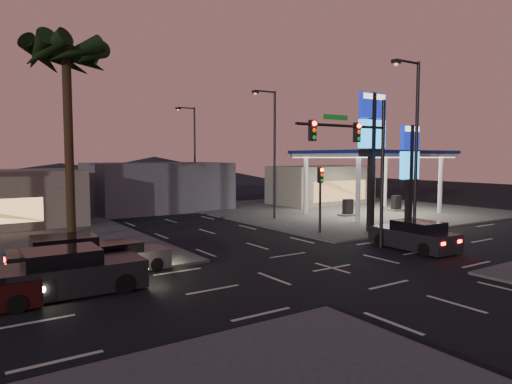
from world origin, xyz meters
TOP-DOWN VIEW (x-y plane):
  - ground at (0.00, 0.00)m, footprint 140.00×140.00m
  - corner_lot_ne at (16.00, 16.00)m, footprint 24.00×24.00m
  - gas_station at (16.00, 12.00)m, footprint 12.20×8.20m
  - convenience_store at (18.00, 21.00)m, footprint 10.00×6.00m
  - pylon_sign_tall at (8.50, 5.50)m, footprint 2.20×0.35m
  - pylon_sign_short at (11.00, 4.50)m, footprint 1.60×0.35m
  - traffic_signal_mast at (3.76, 1.99)m, footprint 6.10×0.39m
  - pedestal_signal at (5.50, 6.98)m, footprint 0.32×0.39m
  - streetlight_near at (6.79, 1.00)m, footprint 2.14×0.25m
  - streetlight_mid at (6.79, 14.00)m, footprint 2.14×0.25m
  - streetlight_far at (6.79, 28.00)m, footprint 2.14×0.25m
  - palm_a at (-9.00, 9.50)m, footprint 4.41×4.41m
  - building_far_mid at (2.00, 26.00)m, footprint 12.00×9.00m
  - hill_right at (15.00, 60.00)m, footprint 50.00×50.00m
  - hill_center at (0.00, 60.00)m, footprint 60.00×60.00m
  - car_lane_a_front at (-10.54, 2.39)m, footprint 5.18×2.27m
  - car_lane_b_front at (-8.06, 4.57)m, footprint 4.15×1.91m
  - car_lane_b_mid at (-9.92, 5.25)m, footprint 5.19×2.37m
  - suv_station at (6.50, 0.59)m, footprint 2.22×4.77m

SIDE VIEW (x-z plane):
  - ground at x=0.00m, z-range 0.00..0.00m
  - corner_lot_ne at x=16.00m, z-range 0.00..0.12m
  - car_lane_b_front at x=-8.06m, z-range -0.05..1.28m
  - suv_station at x=6.50m, z-range -0.06..1.50m
  - car_lane_b_mid at x=-9.92m, z-range -0.06..1.60m
  - car_lane_a_front at x=-10.54m, z-range -0.06..1.61m
  - convenience_store at x=18.00m, z-range 0.00..4.00m
  - hill_center at x=0.00m, z-range 0.00..4.00m
  - building_far_mid at x=2.00m, z-range 0.00..4.40m
  - hill_right at x=15.00m, z-range 0.00..5.00m
  - pedestal_signal at x=5.50m, z-range 0.77..5.07m
  - pylon_sign_short at x=11.00m, z-range 1.16..8.16m
  - gas_station at x=16.00m, z-range 2.34..7.82m
  - traffic_signal_mast at x=3.76m, z-range 1.23..9.23m
  - streetlight_near at x=6.79m, z-range 0.72..10.72m
  - streetlight_mid at x=6.79m, z-range 0.72..10.72m
  - streetlight_far at x=6.79m, z-range 0.72..10.72m
  - pylon_sign_tall at x=8.50m, z-range 1.89..10.89m
  - palm_a at x=-9.00m, z-range 4.00..14.86m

